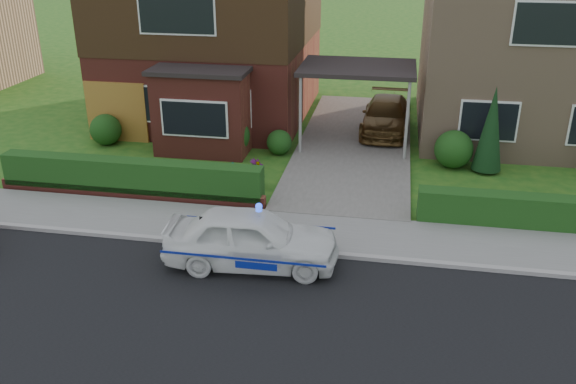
# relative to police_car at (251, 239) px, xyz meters

# --- Properties ---
(ground) EXTENTS (120.00, 120.00, 0.00)m
(ground) POSITION_rel_police_car_xyz_m (1.63, -2.40, -0.66)
(ground) COLOR #1C5516
(ground) RESTS_ON ground
(road) EXTENTS (60.00, 6.00, 0.02)m
(road) POSITION_rel_police_car_xyz_m (1.63, -2.40, -0.66)
(road) COLOR black
(road) RESTS_ON ground
(kerb) EXTENTS (60.00, 0.16, 0.12)m
(kerb) POSITION_rel_police_car_xyz_m (1.63, 0.65, -0.60)
(kerb) COLOR #9E9993
(kerb) RESTS_ON ground
(sidewalk) EXTENTS (60.00, 2.00, 0.10)m
(sidewalk) POSITION_rel_police_car_xyz_m (1.63, 1.70, -0.61)
(sidewalk) COLOR slate
(sidewalk) RESTS_ON ground
(driveway) EXTENTS (3.80, 12.00, 0.12)m
(driveway) POSITION_rel_police_car_xyz_m (1.63, 8.60, -0.60)
(driveway) COLOR #666059
(driveway) RESTS_ON ground
(house_left) EXTENTS (7.50, 9.53, 7.25)m
(house_left) POSITION_rel_police_car_xyz_m (-4.16, 11.50, 3.15)
(house_left) COLOR maroon
(house_left) RESTS_ON ground
(house_right) EXTENTS (7.50, 8.06, 7.25)m
(house_right) POSITION_rel_police_car_xyz_m (7.43, 11.59, 3.00)
(house_right) COLOR tan
(house_right) RESTS_ON ground
(carport_link) EXTENTS (3.80, 3.00, 2.77)m
(carport_link) POSITION_rel_police_car_xyz_m (1.63, 8.55, 2.00)
(carport_link) COLOR black
(carport_link) RESTS_ON ground
(garage_door) EXTENTS (2.20, 0.10, 2.10)m
(garage_door) POSITION_rel_police_car_xyz_m (-6.62, 7.56, 0.39)
(garage_door) COLOR #935920
(garage_door) RESTS_ON ground
(dwarf_wall) EXTENTS (7.70, 0.25, 0.36)m
(dwarf_wall) POSITION_rel_police_car_xyz_m (-4.17, 2.90, -0.48)
(dwarf_wall) COLOR maroon
(dwarf_wall) RESTS_ON ground
(hedge_left) EXTENTS (7.50, 0.55, 0.90)m
(hedge_left) POSITION_rel_police_car_xyz_m (-4.17, 3.05, -0.66)
(hedge_left) COLOR #113611
(hedge_left) RESTS_ON ground
(hedge_right) EXTENTS (7.50, 0.55, 0.80)m
(hedge_right) POSITION_rel_police_car_xyz_m (7.43, 2.95, -0.66)
(hedge_right) COLOR #113611
(hedge_right) RESTS_ON ground
(shrub_left_far) EXTENTS (1.08, 1.08, 1.08)m
(shrub_left_far) POSITION_rel_police_car_xyz_m (-6.87, 7.10, -0.12)
(shrub_left_far) COLOR #113611
(shrub_left_far) RESTS_ON ground
(shrub_left_mid) EXTENTS (1.32, 1.32, 1.32)m
(shrub_left_mid) POSITION_rel_police_car_xyz_m (-2.37, 6.90, 0.00)
(shrub_left_mid) COLOR #113611
(shrub_left_mid) RESTS_ON ground
(shrub_left_near) EXTENTS (0.84, 0.84, 0.84)m
(shrub_left_near) POSITION_rel_police_car_xyz_m (-0.77, 7.20, -0.24)
(shrub_left_near) COLOR #113611
(shrub_left_near) RESTS_ON ground
(shrub_right_near) EXTENTS (1.20, 1.20, 1.20)m
(shrub_right_near) POSITION_rel_police_car_xyz_m (4.83, 7.00, -0.06)
(shrub_right_near) COLOR #113611
(shrub_right_near) RESTS_ON ground
(conifer_a) EXTENTS (0.90, 0.90, 2.60)m
(conifer_a) POSITION_rel_police_car_xyz_m (5.83, 6.80, 0.64)
(conifer_a) COLOR black
(conifer_a) RESTS_ON ground
(police_car) EXTENTS (3.56, 3.97, 1.48)m
(police_car) POSITION_rel_police_car_xyz_m (0.00, 0.00, 0.00)
(police_car) COLOR white
(police_car) RESTS_ON ground
(driveway_car) EXTENTS (1.78, 4.11, 1.18)m
(driveway_car) POSITION_rel_police_car_xyz_m (2.63, 9.98, 0.05)
(driveway_car) COLOR brown
(driveway_car) RESTS_ON driveway
(potted_plant_a) EXTENTS (0.42, 0.34, 0.70)m
(potted_plant_a) POSITION_rel_police_car_xyz_m (-1.58, 4.27, -0.31)
(potted_plant_a) COLOR gray
(potted_plant_a) RESTS_ON ground
(potted_plant_b) EXTENTS (0.58, 0.55, 0.84)m
(potted_plant_b) POSITION_rel_police_car_xyz_m (-5.58, 3.60, -0.24)
(potted_plant_b) COLOR gray
(potted_plant_b) RESTS_ON ground
(potted_plant_c) EXTENTS (0.62, 0.62, 0.86)m
(potted_plant_c) POSITION_rel_police_car_xyz_m (-0.87, 4.26, -0.23)
(potted_plant_c) COLOR gray
(potted_plant_c) RESTS_ON ground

